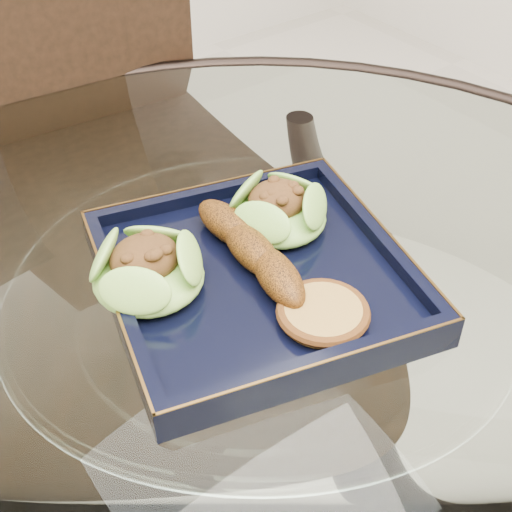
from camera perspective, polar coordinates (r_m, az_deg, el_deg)
dining_table at (r=0.76m, az=0.11°, el=-14.67°), size 1.13×1.13×0.77m
dining_chair at (r=1.10m, az=-10.89°, el=-0.27°), size 0.44×0.44×0.93m
navy_plate at (r=0.67m, az=0.00°, el=-1.96°), size 0.33×0.33×0.02m
lettuce_wrap_left at (r=0.64m, az=-8.64°, el=-1.28°), size 0.13×0.13×0.04m
lettuce_wrap_right at (r=0.71m, az=1.82°, el=3.53°), size 0.10×0.10×0.03m
roasted_plantain at (r=0.66m, az=-0.34°, el=0.56°), size 0.05×0.17×0.03m
crumb_patty at (r=0.62m, az=5.38°, el=-4.62°), size 0.08×0.08×0.01m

